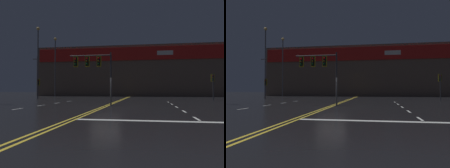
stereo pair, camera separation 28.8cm
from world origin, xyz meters
TOP-DOWN VIEW (x-y plane):
  - ground_plane at (0.00, 0.00)m, footprint 200.00×200.00m
  - road_markings at (1.30, -1.84)m, footprint 17.56×60.00m
  - traffic_signal_median at (-1.41, 0.97)m, footprint 3.91×0.36m
  - traffic_signal_corner_northwest at (-12.68, 12.31)m, footprint 0.42×0.36m
  - traffic_signal_corner_northeast at (12.13, 12.06)m, footprint 0.42×0.36m
  - streetlight_near_right at (-14.96, 16.40)m, footprint 0.56×0.56m
  - streetlight_median_approach at (-14.84, 23.26)m, footprint 0.56×0.56m
  - building_backdrop at (0.00, 32.28)m, footprint 41.26×10.23m
  - utility_pole_row at (2.52, 27.97)m, footprint 46.07×0.26m

SIDE VIEW (x-z plane):
  - ground_plane at x=0.00m, z-range 0.00..0.00m
  - road_markings at x=1.30m, z-range 0.00..0.01m
  - traffic_signal_corner_northwest at x=-12.68m, z-range 0.71..3.77m
  - traffic_signal_corner_northeast at x=12.13m, z-range 0.82..4.31m
  - traffic_signal_median at x=-1.41m, z-range 1.32..6.13m
  - building_backdrop at x=0.00m, z-range 0.02..10.91m
  - utility_pole_row at x=2.52m, z-range -0.62..11.92m
  - streetlight_median_approach at x=-14.84m, z-range 1.41..13.41m
  - streetlight_near_right at x=-14.96m, z-range 1.42..13.64m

